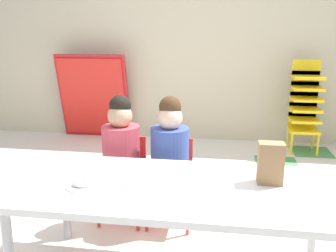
# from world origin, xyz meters

# --- Properties ---
(ground_plane) EXTENTS (6.16, 4.43, 0.02)m
(ground_plane) POSITION_xyz_m (0.01, 0.00, -0.01)
(ground_plane) COLOR silver
(back_wall) EXTENTS (6.16, 0.10, 2.44)m
(back_wall) POSITION_xyz_m (0.00, 2.21, 1.22)
(back_wall) COLOR beige
(back_wall) RESTS_ON ground_plane
(craft_table) EXTENTS (1.71, 0.76, 0.56)m
(craft_table) POSITION_xyz_m (0.10, -0.70, 0.52)
(craft_table) COLOR white
(craft_table) RESTS_ON ground_plane
(seated_child_near_camera) EXTENTS (0.34, 0.34, 0.92)m
(seated_child_near_camera) POSITION_xyz_m (-0.37, -0.08, 0.55)
(seated_child_near_camera) COLOR red
(seated_child_near_camera) RESTS_ON ground_plane
(seated_child_middle_seat) EXTENTS (0.34, 0.34, 0.92)m
(seated_child_middle_seat) POSITION_xyz_m (-0.02, -0.08, 0.55)
(seated_child_middle_seat) COLOR red
(seated_child_middle_seat) RESTS_ON ground_plane
(kid_chair_yellow_stack) EXTENTS (0.32, 0.30, 1.04)m
(kid_chair_yellow_stack) POSITION_xyz_m (1.23, 1.82, 0.58)
(kid_chair_yellow_stack) COLOR yellow
(kid_chair_yellow_stack) RESTS_ON ground_plane
(folded_activity_table) EXTENTS (0.90, 0.29, 1.09)m
(folded_activity_table) POSITION_xyz_m (-1.33, 2.01, 0.54)
(folded_activity_table) COLOR red
(folded_activity_table) RESTS_ON ground_plane
(paper_bag_brown) EXTENTS (0.13, 0.09, 0.22)m
(paper_bag_brown) POSITION_xyz_m (0.58, -0.60, 0.67)
(paper_bag_brown) COLOR #9E754C
(paper_bag_brown) RESTS_ON craft_table
(paper_plate_near_edge) EXTENTS (0.18, 0.18, 0.01)m
(paper_plate_near_edge) POSITION_xyz_m (-0.37, -0.79, 0.57)
(paper_plate_near_edge) COLOR white
(paper_plate_near_edge) RESTS_ON craft_table
(paper_plate_center_table) EXTENTS (0.18, 0.18, 0.01)m
(paper_plate_center_table) POSITION_xyz_m (-0.10, -0.70, 0.57)
(paper_plate_center_table) COLOR white
(paper_plate_center_table) RESTS_ON craft_table
(donut_powdered_on_plate) EXTENTS (0.10, 0.10, 0.03)m
(donut_powdered_on_plate) POSITION_xyz_m (-0.37, -0.79, 0.59)
(donut_powdered_on_plate) COLOR white
(donut_powdered_on_plate) RESTS_ON craft_table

